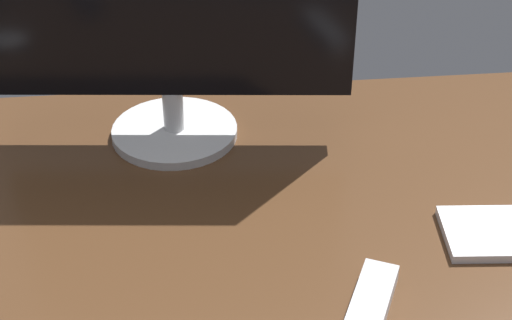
% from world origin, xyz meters
% --- Properties ---
extents(desk, '(1.40, 0.84, 0.02)m').
position_xyz_m(desk, '(0.00, 0.00, 0.01)').
color(desk, '#4C301C').
rests_on(desk, ground).
extents(monitor, '(0.60, 0.22, 0.45)m').
position_xyz_m(monitor, '(-0.17, 0.25, 0.26)').
color(monitor, silver).
rests_on(monitor, desk).
extents(tv_remote, '(0.11, 0.17, 0.03)m').
position_xyz_m(tv_remote, '(0.07, -0.21, 0.03)').
color(tv_remote, '#B7B7BC').
rests_on(tv_remote, desk).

